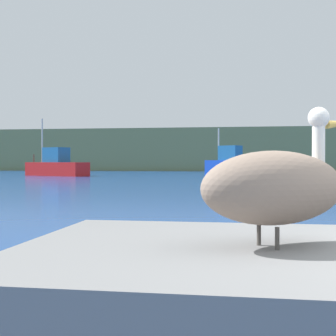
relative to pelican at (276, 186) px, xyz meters
name	(u,v)px	position (x,y,z in m)	size (l,w,h in m)	color
hillside_backdrop	(258,151)	(1.47, 64.99, 1.69)	(140.00, 16.71, 5.45)	#6B7A51
pier_dock	(274,293)	(-0.01, -0.01, -0.72)	(3.52, 2.53, 0.62)	slate
pelican	(276,186)	(0.00, 0.00, 0.00)	(1.33, 1.10, 0.97)	gray
fishing_boat_red	(57,166)	(-15.88, 35.38, -0.19)	(6.03, 3.90, 4.89)	red
fishing_boat_blue	(232,165)	(-1.26, 35.77, -0.12)	(4.63, 3.39, 3.91)	blue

